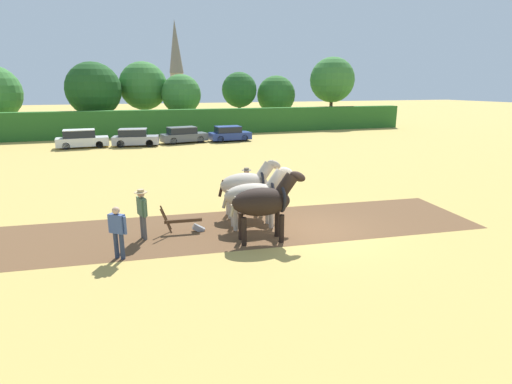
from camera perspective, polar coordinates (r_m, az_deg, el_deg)
ground_plane at (r=15.26m, az=7.72°, el=-5.44°), size 240.00×240.00×0.00m
plowed_furrow_strip at (r=15.18m, az=-14.65°, el=-5.90°), size 25.40×6.87×0.01m
hedgerow at (r=45.75m, az=-10.68°, el=9.77°), size 56.14×1.53×2.80m
tree_left at (r=49.73m, az=-22.20°, el=13.39°), size 6.08×6.08×7.95m
tree_center_left at (r=51.89m, az=-15.80°, el=14.36°), size 5.74×5.74×8.18m
tree_center at (r=50.09m, az=-10.64°, el=13.53°), size 4.72×4.72×6.69m
tree_center_right at (r=53.50m, az=-2.40°, el=14.35°), size 4.52×4.52×7.08m
tree_right at (r=55.89m, az=2.89°, el=13.64°), size 5.18×5.18×6.69m
tree_far_right at (r=56.66m, az=10.83°, el=15.45°), size 5.97×5.97×9.09m
church_spire at (r=78.64m, az=-11.31°, el=17.23°), size 2.61×2.61×16.96m
draft_horse_lead_left at (r=13.71m, az=1.21°, el=-1.34°), size 2.76×1.22×2.52m
draft_horse_lead_right at (r=15.13m, az=-0.13°, el=-0.37°), size 2.85×1.16×2.38m
draft_horse_trail_left at (r=16.50m, az=-1.30°, el=1.12°), size 2.71×1.22×2.40m
plow at (r=15.08m, az=-9.85°, el=-4.50°), size 1.64×0.50×1.13m
farmer_at_plow at (r=14.53m, az=-15.96°, el=-2.44°), size 0.46×0.68×1.82m
farmer_beside_team at (r=18.00m, az=-1.36°, el=1.23°), size 0.46×0.55×1.74m
farmer_onlooker_left at (r=13.12m, az=-19.17°, el=-4.98°), size 0.54×0.47×1.70m
parked_car_far_left at (r=38.66m, az=-23.65°, el=6.95°), size 4.40×2.02×1.60m
parked_car_left at (r=38.08m, az=-16.90°, el=7.43°), size 4.21×2.33×1.57m
parked_car_center_left at (r=39.18m, az=-10.31°, el=8.00°), size 4.53×2.45×1.53m
parked_car_center at (r=39.93m, az=-3.83°, el=8.29°), size 4.07×1.98×1.48m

